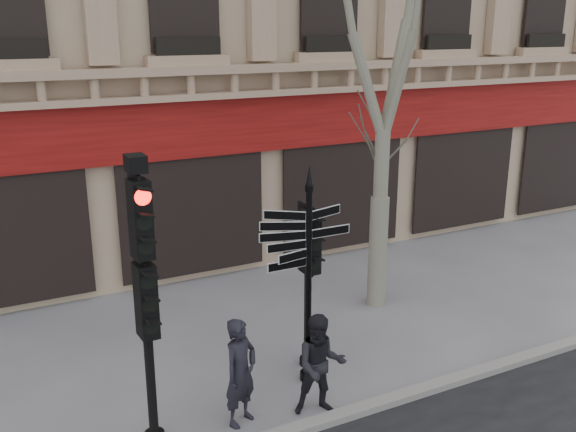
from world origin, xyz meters
name	(u,v)px	position (x,y,z in m)	size (l,w,h in m)	color
ground	(292,378)	(0.00, 0.00, 0.00)	(80.00, 80.00, 0.00)	slate
kerb	(334,418)	(0.00, -1.40, 0.06)	(80.00, 0.25, 0.12)	gray
fingerpost	(309,240)	(0.22, -0.16, 2.50)	(1.82, 1.82, 3.73)	black
traffic_signal_main	(143,270)	(-2.56, -0.63, 2.66)	(0.48, 0.36, 4.21)	black
traffic_signal_secondary	(308,259)	(0.46, 0.28, 2.00)	(0.48, 0.34, 2.86)	black
pedestrian_a	(241,372)	(-1.25, -0.76, 0.85)	(0.62, 0.41, 1.69)	black
pedestrian_b	(321,365)	(-0.07, -1.08, 0.82)	(0.79, 0.62, 1.63)	black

